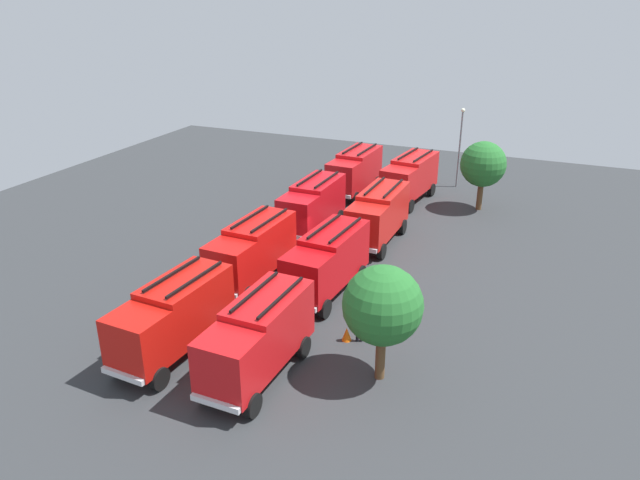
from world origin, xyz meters
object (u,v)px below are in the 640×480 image
(fire_truck_3, at_px, (173,315))
(traffic_cone_1, at_px, (347,334))
(fire_truck_0, at_px, (355,170))
(fire_truck_7, at_px, (258,336))
(firefighter_0, at_px, (323,183))
(fire_truck_4, at_px, (410,176))
(traffic_cone_0, at_px, (257,237))
(lamppost, at_px, (460,142))
(tree_0, at_px, (483,164))
(firefighter_1, at_px, (246,237))
(fire_truck_1, at_px, (312,204))
(tree_1, at_px, (383,306))
(fire_truck_5, at_px, (378,214))
(firefighter_2, at_px, (360,324))
(fire_truck_2, at_px, (252,249))
(traffic_cone_2, at_px, (249,335))
(fire_truck_6, at_px, (327,260))

(fire_truck_3, xyz_separation_m, traffic_cone_1, (-4.42, 7.42, -1.79))
(fire_truck_0, xyz_separation_m, fire_truck_7, (27.09, 5.11, 0.00))
(fire_truck_3, distance_m, firefighter_0, 26.15)
(fire_truck_4, distance_m, traffic_cone_0, 15.11)
(fire_truck_0, height_order, fire_truck_7, same)
(traffic_cone_1, relative_size, lamppost, 0.10)
(firefighter_0, relative_size, tree_0, 0.30)
(fire_truck_3, height_order, firefighter_1, fire_truck_3)
(traffic_cone_0, bearing_deg, firefighter_1, -1.23)
(fire_truck_1, xyz_separation_m, tree_1, (15.47, 10.22, 1.67))
(fire_truck_5, distance_m, traffic_cone_0, 8.80)
(fire_truck_1, xyz_separation_m, traffic_cone_0, (3.37, -2.86, -1.81))
(fire_truck_1, bearing_deg, traffic_cone_1, 31.25)
(fire_truck_3, bearing_deg, firefighter_2, 123.21)
(firefighter_1, bearing_deg, fire_truck_4, 137.05)
(fire_truck_2, relative_size, firefighter_0, 4.25)
(traffic_cone_0, bearing_deg, firefighter_0, 179.43)
(fire_truck_4, distance_m, firefighter_1, 16.37)
(fire_truck_3, distance_m, fire_truck_4, 27.43)
(fire_truck_5, xyz_separation_m, firefighter_1, (4.81, -7.98, -1.21))
(fire_truck_2, relative_size, fire_truck_7, 1.00)
(firefighter_0, xyz_separation_m, tree_1, (23.92, 12.96, 2.86))
(fire_truck_3, height_order, lamppost, lamppost)
(firefighter_1, relative_size, traffic_cone_1, 2.31)
(traffic_cone_2, bearing_deg, firefighter_0, -166.31)
(firefighter_2, relative_size, tree_0, 0.32)
(fire_truck_0, bearing_deg, fire_truck_5, 31.51)
(fire_truck_0, height_order, traffic_cone_2, fire_truck_0)
(tree_1, xyz_separation_m, traffic_cone_2, (-0.45, -7.24, -3.55))
(tree_0, height_order, lamppost, lamppost)
(fire_truck_0, relative_size, traffic_cone_0, 10.54)
(fire_truck_4, height_order, traffic_cone_0, fire_truck_4)
(fire_truck_7, distance_m, lamppost, 32.76)
(fire_truck_5, distance_m, firefighter_0, 11.63)
(fire_truck_5, xyz_separation_m, firefighter_2, (12.85, 3.20, -1.12))
(tree_0, xyz_separation_m, tree_1, (25.21, -0.42, 0.03))
(fire_truck_1, bearing_deg, tree_1, 34.33)
(firefighter_2, height_order, traffic_cone_2, firefighter_2)
(firefighter_2, relative_size, tree_1, 0.32)
(fire_truck_1, relative_size, fire_truck_5, 1.00)
(fire_truck_0, bearing_deg, fire_truck_4, 92.83)
(fire_truck_6, bearing_deg, tree_1, 42.89)
(fire_truck_1, relative_size, firefighter_1, 4.28)
(fire_truck_0, distance_m, traffic_cone_0, 13.32)
(fire_truck_6, height_order, traffic_cone_0, fire_truck_6)
(fire_truck_2, distance_m, fire_truck_5, 10.33)
(fire_truck_7, height_order, firefighter_2, fire_truck_7)
(fire_truck_1, distance_m, fire_truck_6, 9.86)
(firefighter_1, distance_m, traffic_cone_0, 1.62)
(fire_truck_4, bearing_deg, firefighter_0, -74.55)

